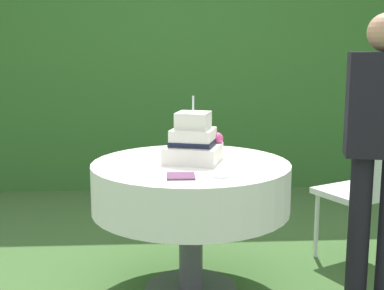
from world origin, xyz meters
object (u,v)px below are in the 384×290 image
at_px(serving_plate_near, 221,175).
at_px(serving_plate_far, 172,148).
at_px(napkin_stack, 181,176).
at_px(garden_chair, 363,185).
at_px(wedding_cake, 194,142).
at_px(cake_table, 191,187).
at_px(standing_person, 380,142).

xyz_separation_m(serving_plate_near, serving_plate_far, (-0.23, 0.76, 0.00)).
height_order(serving_plate_far, napkin_stack, serving_plate_far).
xyz_separation_m(serving_plate_far, garden_chair, (1.24, -0.10, -0.24)).
relative_size(wedding_cake, napkin_stack, 2.65).
relative_size(serving_plate_near, garden_chair, 0.11).
xyz_separation_m(serving_plate_near, napkin_stack, (-0.20, 0.00, -0.00)).
distance_m(cake_table, wedding_cake, 0.26).
height_order(serving_plate_far, garden_chair, garden_chair).
bearing_deg(garden_chair, cake_table, -163.94).
bearing_deg(garden_chair, wedding_cake, -165.09).
distance_m(serving_plate_far, napkin_stack, 0.76).
bearing_deg(napkin_stack, garden_chair, 28.74).
bearing_deg(cake_table, wedding_cake, 58.54).
height_order(cake_table, standing_person, standing_person).
height_order(garden_chair, standing_person, standing_person).
bearing_deg(standing_person, garden_chair, 75.63).
distance_m(serving_plate_far, garden_chair, 1.26).
xyz_separation_m(serving_plate_near, garden_chair, (1.00, 0.66, -0.24)).
bearing_deg(wedding_cake, cake_table, -121.46).
xyz_separation_m(serving_plate_near, standing_person, (0.86, 0.11, 0.15)).
relative_size(cake_table, napkin_stack, 7.91).
xyz_separation_m(cake_table, napkin_stack, (-0.07, -0.33, 0.15)).
bearing_deg(serving_plate_near, wedding_cake, 107.71).
xyz_separation_m(garden_chair, standing_person, (-0.14, -0.55, 0.39)).
height_order(serving_plate_near, standing_person, standing_person).
bearing_deg(garden_chair, napkin_stack, -151.26).
bearing_deg(cake_table, serving_plate_near, -68.16).
bearing_deg(serving_plate_near, garden_chair, 33.50).
bearing_deg(napkin_stack, serving_plate_far, 92.22).
bearing_deg(standing_person, cake_table, 167.21).
distance_m(cake_table, standing_person, 1.06).
bearing_deg(serving_plate_far, serving_plate_near, -72.93).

